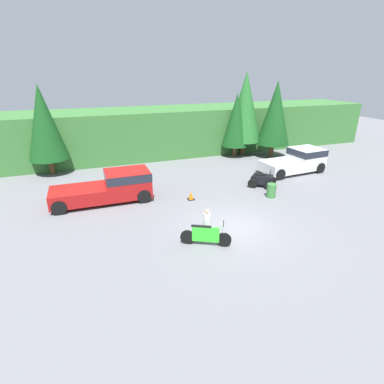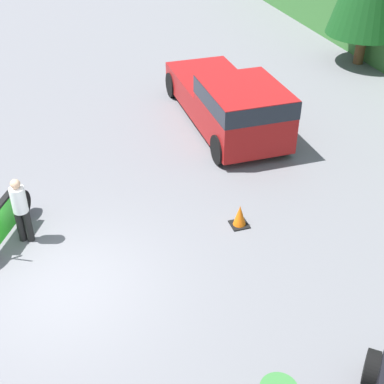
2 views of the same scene
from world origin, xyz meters
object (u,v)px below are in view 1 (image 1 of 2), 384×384
at_px(pickup_truck_second, 298,160).
at_px(dirt_bike, 206,236).
at_px(traffic_cone, 191,196).
at_px(quad_atv, 262,180).
at_px(rider_person, 207,223).
at_px(pickup_truck_red, 112,186).
at_px(steel_barrel, 271,191).

relative_size(pickup_truck_second, dirt_bike, 2.44).
bearing_deg(traffic_cone, pickup_truck_second, 13.26).
bearing_deg(pickup_truck_second, dirt_bike, -149.58).
xyz_separation_m(quad_atv, traffic_cone, (-5.41, -0.44, -0.21)).
relative_size(dirt_bike, traffic_cone, 3.85).
height_order(pickup_truck_second, rider_person, pickup_truck_second).
xyz_separation_m(dirt_bike, quad_atv, (6.60, 5.63, -0.04)).
relative_size(quad_atv, traffic_cone, 3.89).
xyz_separation_m(pickup_truck_red, quad_atv, (9.98, -1.10, -0.50)).
height_order(dirt_bike, quad_atv, dirt_bike).
bearing_deg(steel_barrel, pickup_truck_red, 162.70).
height_order(quad_atv, traffic_cone, quad_atv).
distance_m(pickup_truck_second, dirt_bike, 13.30).
distance_m(pickup_truck_second, rider_person, 12.90).
height_order(dirt_bike, steel_barrel, dirt_bike).
height_order(pickup_truck_second, quad_atv, pickup_truck_second).
bearing_deg(pickup_truck_red, dirt_bike, -63.02).
xyz_separation_m(pickup_truck_second, steel_barrel, (-4.90, -3.71, -0.51)).
xyz_separation_m(quad_atv, steel_barrel, (-0.52, -1.84, -0.02)).
relative_size(rider_person, steel_barrel, 1.84).
distance_m(dirt_bike, rider_person, 0.59).
distance_m(dirt_bike, traffic_cone, 5.32).
distance_m(pickup_truck_red, traffic_cone, 4.87).
xyz_separation_m(pickup_truck_red, rider_person, (3.59, -6.33, -0.08)).
distance_m(rider_person, traffic_cone, 4.92).
height_order(traffic_cone, steel_barrel, steel_barrel).
bearing_deg(quad_atv, pickup_truck_second, 64.39).
xyz_separation_m(pickup_truck_second, traffic_cone, (-9.79, -2.31, -0.70)).
relative_size(pickup_truck_red, quad_atv, 2.74).
bearing_deg(pickup_truck_second, steel_barrel, -146.79).
xyz_separation_m(pickup_truck_second, dirt_bike, (-10.98, -7.49, -0.46)).
relative_size(dirt_bike, rider_person, 1.31).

